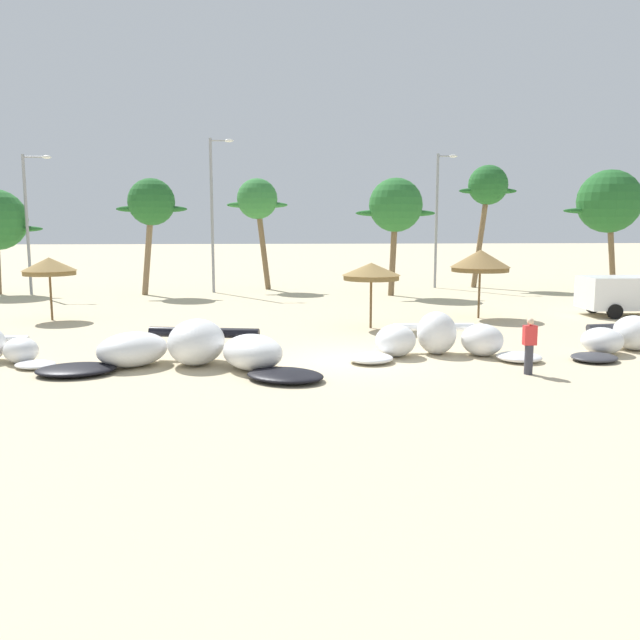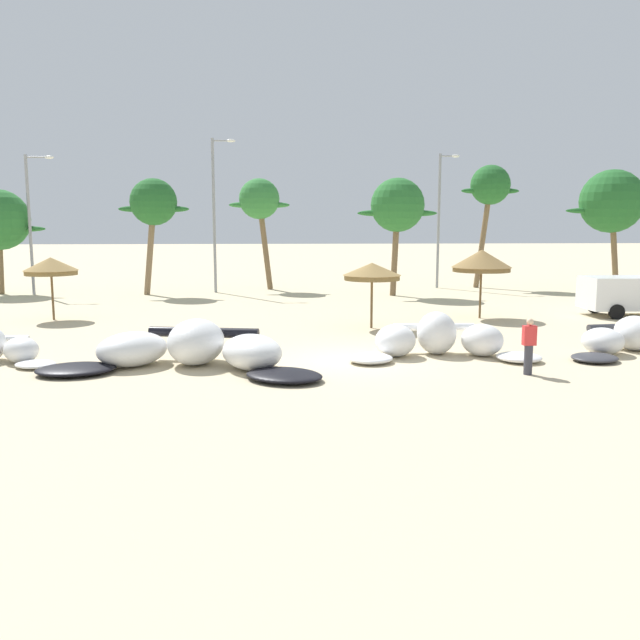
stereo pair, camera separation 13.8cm
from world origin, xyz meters
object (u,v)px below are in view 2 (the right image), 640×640
kite_left (192,350)px  palm_right_of_gap (612,202)px  beach_umbrella_middle (372,271)px  beach_umbrella_near_palms (482,261)px  parked_van (637,293)px  palm_center_left (397,206)px  person_near_kites (529,346)px  palm_left (153,204)px  lamppost_west_center (216,208)px  kite_left_of_center (439,340)px  palm_left_of_gap (259,201)px  beach_umbrella_near_van (51,266)px  palm_center_right (490,187)px  lamppost_west (32,217)px  lamppost_east_center (440,214)px

kite_left → palm_right_of_gap: 32.51m
beach_umbrella_middle → beach_umbrella_near_palms: beach_umbrella_near_palms is taller
parked_van → beach_umbrella_near_palms: bearing=-177.9°
palm_right_of_gap → parked_van: bearing=-111.7°
kite_left → palm_center_left: 22.38m
parked_van → person_near_kites: parked_van is taller
palm_left → lamppost_west_center: size_ratio=0.74×
kite_left_of_center → palm_left_of_gap: (-6.24, 22.77, 5.25)m
beach_umbrella_near_van → palm_left: (2.70, 10.58, 3.09)m
palm_left_of_gap → palm_center_right: (15.41, 0.27, 0.93)m
beach_umbrella_near_van → palm_left: palm_left is taller
beach_umbrella_middle → palm_left_of_gap: (-4.92, 16.83, 3.45)m
beach_umbrella_near_van → palm_right_of_gap: palm_right_of_gap is taller
palm_center_right → palm_right_of_gap: bearing=-22.1°
palm_left_of_gap → palm_right_of_gap: 22.56m
palm_left → palm_left_of_gap: size_ratio=0.97×
kite_left_of_center → beach_umbrella_near_palms: beach_umbrella_near_palms is taller
kite_left_of_center → lamppost_west: size_ratio=0.76×
beach_umbrella_middle → palm_center_right: bearing=58.5°
beach_umbrella_middle → person_near_kites: 9.41m
beach_umbrella_middle → lamppost_west_center: (-7.61, 15.04, 2.92)m
lamppost_west → palm_left_of_gap: bearing=9.6°
beach_umbrella_middle → palm_left: palm_left is taller
kite_left_of_center → lamppost_east_center: 24.12m
parked_van → beach_umbrella_middle: bearing=-167.9°
palm_center_right → palm_right_of_gap: (7.01, -2.85, -1.04)m
person_near_kites → lamppost_west_center: bearing=114.5°
beach_umbrella_near_palms → person_near_kites: bearing=-101.0°
kite_left → lamppost_east_center: lamppost_east_center is taller
kite_left_of_center → lamppost_west_center: lamppost_west_center is taller
palm_left → lamppost_west: lamppost_west is taller
kite_left → lamppost_west: (-12.14, 21.62, 4.19)m
kite_left_of_center → palm_center_right: size_ratio=0.78×
kite_left → palm_right_of_gap: (23.96, 21.36, 5.15)m
palm_left_of_gap → beach_umbrella_near_van: bearing=-123.7°
palm_center_left → palm_left: bearing=174.1°
lamppost_west → lamppost_east_center: bearing=5.6°
parked_van → beach_umbrella_near_van: bearing=178.8°
beach_umbrella_near_van → kite_left: bearing=-54.5°
palm_center_left → beach_umbrella_near_palms: bearing=-78.5°
palm_left → palm_center_right: size_ratio=0.85×
palm_center_right → person_near_kites: bearing=-105.8°
kite_left → lamppost_east_center: bearing=60.6°
palm_left_of_gap → person_near_kites: bearing=-72.4°
palm_left_of_gap → lamppost_west_center: size_ratio=0.76×
palm_left_of_gap → lamppost_west: bearing=-170.4°
kite_left_of_center → palm_left: palm_left is taller
beach_umbrella_near_van → parked_van: (26.85, -0.56, -1.32)m
parked_van → palm_right_of_gap: bearing=68.3°
beach_umbrella_near_palms → kite_left_of_center: bearing=-115.6°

